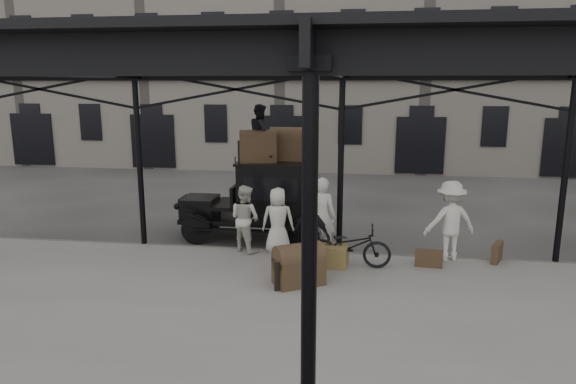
% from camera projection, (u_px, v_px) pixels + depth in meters
% --- Properties ---
extents(ground, '(120.00, 120.00, 0.00)m').
position_uv_depth(ground, '(335.00, 290.00, 10.64)').
color(ground, '#383533').
rests_on(ground, ground).
extents(platform, '(28.00, 8.00, 0.15)m').
position_uv_depth(platform, '(329.00, 331.00, 8.69)').
color(platform, slate).
rests_on(platform, ground).
extents(canopy, '(22.50, 9.00, 4.74)m').
position_uv_depth(canopy, '(335.00, 57.00, 8.02)').
color(canopy, black).
rests_on(canopy, ground).
extents(building_frontage, '(64.00, 8.00, 14.00)m').
position_uv_depth(building_frontage, '(354.00, 28.00, 26.63)').
color(building_frontage, slate).
rests_on(building_frontage, ground).
extents(taxi, '(3.65, 1.55, 2.18)m').
position_uv_depth(taxi, '(263.00, 196.00, 13.86)').
color(taxi, black).
rests_on(taxi, ground).
extents(porter_left, '(0.79, 0.63, 1.89)m').
position_uv_depth(porter_left, '(322.00, 216.00, 12.21)').
color(porter_left, beige).
rests_on(porter_left, platform).
extents(porter_midleft, '(1.00, 0.94, 1.64)m').
position_uv_depth(porter_midleft, '(245.00, 218.00, 12.49)').
color(porter_midleft, beige).
rests_on(porter_midleft, platform).
extents(porter_centre, '(0.84, 0.60, 1.60)m').
position_uv_depth(porter_centre, '(278.00, 220.00, 12.38)').
color(porter_centre, beige).
rests_on(porter_centre, platform).
extents(porter_official, '(1.02, 0.85, 1.63)m').
position_uv_depth(porter_official, '(312.00, 235.00, 11.14)').
color(porter_official, black).
rests_on(porter_official, platform).
extents(porter_right, '(1.36, 1.01, 1.87)m').
position_uv_depth(porter_right, '(450.00, 221.00, 11.82)').
color(porter_right, beige).
rests_on(porter_right, platform).
extents(bicycle, '(1.84, 0.64, 0.97)m').
position_uv_depth(bicycle, '(350.00, 246.00, 11.45)').
color(bicycle, black).
rests_on(bicycle, platform).
extents(porter_roof, '(0.72, 0.84, 1.49)m').
position_uv_depth(porter_roof, '(261.00, 133.00, 13.41)').
color(porter_roof, black).
rests_on(porter_roof, taxi).
extents(steamer_trunk_roof_near, '(1.05, 0.77, 0.70)m').
position_uv_depth(steamer_trunk_roof_near, '(258.00, 148.00, 13.36)').
color(steamer_trunk_roof_near, '#4E3C24').
rests_on(steamer_trunk_roof_near, taxi).
extents(steamer_trunk_roof_far, '(1.00, 0.62, 0.73)m').
position_uv_depth(steamer_trunk_roof_far, '(289.00, 146.00, 13.69)').
color(steamer_trunk_roof_far, '#4E3C24').
rests_on(steamer_trunk_roof_far, taxi).
extents(steamer_trunk_platform, '(1.15, 1.01, 0.72)m').
position_uv_depth(steamer_trunk_platform, '(299.00, 267.00, 10.48)').
color(steamer_trunk_platform, '#4E3C24').
rests_on(steamer_trunk_platform, platform).
extents(wicker_hamper, '(0.65, 0.52, 0.50)m').
position_uv_depth(wicker_hamper, '(334.00, 256.00, 11.50)').
color(wicker_hamper, olive).
rests_on(wicker_hamper, platform).
extents(suitcase_upright, '(0.39, 0.61, 0.45)m').
position_uv_depth(suitcase_upright, '(497.00, 252.00, 11.82)').
color(suitcase_upright, '#4E3C24').
rests_on(suitcase_upright, platform).
extents(suitcase_flat, '(0.61, 0.21, 0.40)m').
position_uv_depth(suitcase_flat, '(429.00, 258.00, 11.48)').
color(suitcase_flat, '#4E3C24').
rests_on(suitcase_flat, platform).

